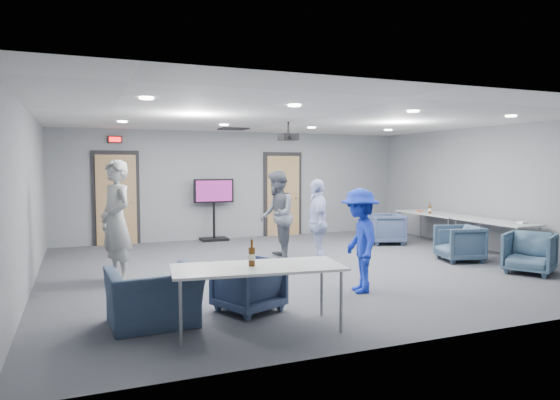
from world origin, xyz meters
name	(u,v)px	position (x,y,z in m)	size (l,w,h in m)	color
floor	(304,267)	(0.00, 0.00, 0.00)	(9.00, 9.00, 0.00)	#3A3C42
ceiling	(305,118)	(0.00, 0.00, 2.70)	(9.00, 9.00, 0.00)	silver
wall_back	(239,185)	(0.00, 4.00, 1.35)	(9.00, 0.02, 2.70)	gray
wall_front	(461,213)	(0.00, -4.00, 1.35)	(9.00, 0.02, 2.70)	gray
wall_left	(28,200)	(-4.50, 0.00, 1.35)	(0.02, 8.00, 2.70)	gray
wall_right	(494,189)	(4.50, 0.00, 1.35)	(0.02, 8.00, 2.70)	gray
door_left	(116,199)	(-3.00, 3.95, 1.07)	(1.06, 0.17, 2.24)	black
door_right	(283,195)	(1.20, 3.95, 1.07)	(1.06, 0.17, 2.24)	black
exit_sign	(115,140)	(-3.00, 3.93, 2.45)	(0.32, 0.08, 0.16)	black
hvac_diffuser	(233,129)	(-0.50, 2.80, 2.69)	(0.60, 0.60, 0.03)	black
downlights	(305,119)	(0.00, 0.00, 2.68)	(6.18, 3.78, 0.02)	white
person_a	(116,221)	(-3.27, 0.02, 0.97)	(0.71, 0.46, 1.94)	#9A9D9A
person_b	(277,215)	(-0.19, 0.89, 0.88)	(0.85, 0.66, 1.75)	#525863
person_c	(317,223)	(0.21, -0.11, 0.80)	(0.94, 0.39, 1.61)	#C6D0FF
person_d	(360,240)	(-0.01, -1.95, 0.76)	(0.98, 0.57, 1.52)	#1C34BB
chair_right_a	(386,229)	(2.90, 1.70, 0.36)	(0.77, 0.79, 0.72)	#3C4867
chair_right_b	(459,243)	(3.00, -0.65, 0.35)	(0.74, 0.77, 0.70)	#36495E
chair_right_c	(529,253)	(3.35, -1.96, 0.35)	(0.76, 0.78, 0.71)	#3D5469
chair_front_a	(248,285)	(-1.83, -2.26, 0.34)	(0.72, 0.74, 0.68)	#3E4C6B
chair_front_b	(154,297)	(-3.03, -2.40, 0.33)	(1.02, 0.89, 0.66)	#36465E
table_right_a	(434,214)	(4.00, 1.34, 0.69)	(0.81, 1.95, 0.73)	#ABADAF
table_right_b	(495,223)	(4.00, -0.56, 0.68)	(0.74, 1.78, 0.73)	#ABADAF
table_front_left	(258,270)	(-1.97, -3.00, 0.69)	(2.00, 1.03, 0.73)	#ABADAF
bottle_front	(252,256)	(-2.03, -2.97, 0.84)	(0.08, 0.08, 0.30)	#532E0E
bottle_right	(430,209)	(3.76, 1.19, 0.83)	(0.07, 0.07, 0.27)	#532E0E
snack_box	(419,211)	(3.86, 1.71, 0.75)	(0.16, 0.11, 0.04)	#C75731
wrapper	(522,222)	(4.16, -1.07, 0.75)	(0.19, 0.13, 0.04)	silver
tv_stand	(214,206)	(-0.73, 3.75, 0.86)	(0.99, 0.47, 1.52)	black
projector	(288,137)	(-0.04, 0.66, 2.40)	(0.35, 0.33, 0.36)	black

